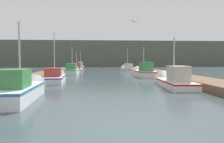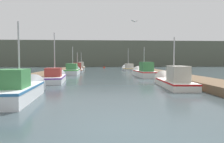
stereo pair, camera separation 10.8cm
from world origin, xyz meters
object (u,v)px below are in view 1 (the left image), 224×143
object	(u,v)px
channel_buoy	(103,67)
seagull_lead	(134,21)
fishing_boat_0	(21,89)
fishing_boat_3	(143,72)
mooring_piling_0	(46,76)
fishing_boat_6	(127,68)
fishing_boat_7	(80,67)
fishing_boat_1	(173,80)
fishing_boat_5	(77,69)
fishing_boat_2	(55,77)
fishing_boat_4	(72,70)
mooring_piling_2	(149,71)
mooring_piling_3	(73,68)

from	to	relation	value
channel_buoy	seagull_lead	world-z (taller)	seagull_lead
fishing_boat_0	fishing_boat_3	world-z (taller)	fishing_boat_0
mooring_piling_0	fishing_boat_6	bearing A→B (deg)	63.38
fishing_boat_7	mooring_piling_0	xyz separation A→B (m)	(-0.79, -22.93, 0.01)
fishing_boat_0	fishing_boat_1	xyz separation A→B (m)	(8.97, 4.14, -0.05)
fishing_boat_7	channel_buoy	distance (m)	9.77
fishing_boat_5	fishing_boat_6	size ratio (longest dim) A/B	0.92
fishing_boat_3	channel_buoy	size ratio (longest dim) A/B	5.96
mooring_piling_0	fishing_boat_2	bearing A→B (deg)	17.40
fishing_boat_1	seagull_lead	world-z (taller)	seagull_lead
fishing_boat_0	fishing_boat_6	xyz separation A→B (m)	(8.86, 27.17, -0.10)
mooring_piling_0	fishing_boat_1	bearing A→B (deg)	-20.02
fishing_boat_3	fishing_boat_6	xyz separation A→B (m)	(0.06, 14.16, -0.15)
fishing_boat_1	channel_buoy	xyz separation A→B (m)	(-4.29, 35.04, -0.29)
fishing_boat_1	fishing_boat_7	distance (m)	28.02
fishing_boat_2	channel_buoy	xyz separation A→B (m)	(4.82, 31.22, -0.25)
fishing_boat_7	fishing_boat_1	bearing A→B (deg)	-75.85
fishing_boat_7	seagull_lead	distance (m)	25.93
fishing_boat_2	mooring_piling_0	xyz separation A→B (m)	(-0.73, -0.23, 0.13)
fishing_boat_3	mooring_piling_0	bearing A→B (deg)	-153.59
fishing_boat_2	fishing_boat_4	xyz separation A→B (m)	(0.20, 9.69, 0.11)
fishing_boat_6	fishing_boat_7	xyz separation A→B (m)	(-8.95, 3.49, 0.12)
fishing_boat_6	fishing_boat_5	bearing A→B (deg)	-153.17
fishing_boat_4	channel_buoy	distance (m)	22.02
seagull_lead	fishing_boat_2	bearing A→B (deg)	142.88
fishing_boat_4	mooring_piling_2	distance (m)	10.24
fishing_boat_3	mooring_piling_3	bearing A→B (deg)	122.78
fishing_boat_1	mooring_piling_3	distance (m)	25.00
fishing_boat_0	fishing_boat_5	bearing A→B (deg)	85.51
fishing_boat_5	fishing_boat_3	bearing A→B (deg)	-51.62
fishing_boat_4	mooring_piling_2	bearing A→B (deg)	-18.04
mooring_piling_2	fishing_boat_6	bearing A→B (deg)	94.46
fishing_boat_3	fishing_boat_7	xyz separation A→B (m)	(-8.89, 17.65, -0.03)
fishing_boat_3	mooring_piling_0	world-z (taller)	fishing_boat_3
fishing_boat_5	fishing_boat_6	world-z (taller)	fishing_boat_6
fishing_boat_1	fishing_boat_3	world-z (taller)	fishing_boat_1
fishing_boat_0	seagull_lead	bearing A→B (deg)	38.38
fishing_boat_1	seagull_lead	xyz separation A→B (m)	(-2.47, 1.83, 4.50)
fishing_boat_6	mooring_piling_2	distance (m)	12.57
fishing_boat_1	mooring_piling_3	bearing A→B (deg)	116.78
fishing_boat_1	mooring_piling_2	bearing A→B (deg)	88.48
fishing_boat_4	fishing_boat_5	world-z (taller)	fishing_boat_4
fishing_boat_6	mooring_piling_0	size ratio (longest dim) A/B	5.70
fishing_boat_0	mooring_piling_0	xyz separation A→B (m)	(-0.88, 7.73, 0.04)
mooring_piling_0	seagull_lead	xyz separation A→B (m)	(7.38, -1.76, 4.41)
fishing_boat_3	seagull_lead	size ratio (longest dim) A/B	10.72
fishing_boat_2	seagull_lead	distance (m)	8.29
fishing_boat_5	mooring_piling_3	xyz separation A→B (m)	(-1.14, 4.83, 0.12)
fishing_boat_2	fishing_boat_3	distance (m)	10.27
mooring_piling_2	seagull_lead	size ratio (longest dim) A/B	1.91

